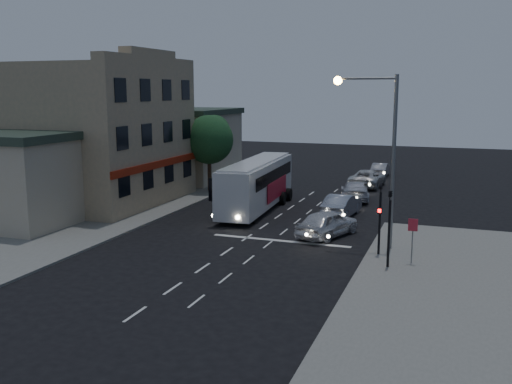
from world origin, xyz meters
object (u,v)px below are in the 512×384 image
at_px(car_extra, 380,170).
at_px(car_suv, 327,223).
at_px(car_sedan_c, 367,178).
at_px(traffic_signal_side, 390,219).
at_px(streetlight, 381,141).
at_px(regulatory_sign, 413,233).
at_px(traffic_signal_main, 380,210).
at_px(street_tree, 209,137).
at_px(car_sedan_b, 355,191).
at_px(tour_bus, 257,183).
at_px(car_sedan_a, 342,205).

bearing_deg(car_extra, car_suv, 89.86).
bearing_deg(car_sedan_c, traffic_signal_side, 104.30).
bearing_deg(streetlight, regulatory_sign, -51.25).
bearing_deg(traffic_signal_side, traffic_signal_main, 109.49).
height_order(car_sedan_c, street_tree, street_tree).
height_order(traffic_signal_main, traffic_signal_side, same).
bearing_deg(car_extra, regulatory_sign, 99.85).
distance_m(car_sedan_b, car_sedan_c, 6.37).
distance_m(tour_bus, car_sedan_b, 8.43).
bearing_deg(car_extra, car_sedan_a, 89.17).
relative_size(car_sedan_b, car_sedan_c, 0.92).
relative_size(tour_bus, traffic_signal_side, 2.81).
bearing_deg(tour_bus, street_tree, 134.43).
relative_size(car_suv, streetlight, 0.51).
bearing_deg(car_suv, street_tree, -22.33).
relative_size(car_sedan_a, car_extra, 1.13).
distance_m(regulatory_sign, streetlight, 5.18).
relative_size(traffic_signal_main, streetlight, 0.46).
xyz_separation_m(regulatory_sign, street_tree, (-17.51, 15.26, 2.90)).
height_order(tour_bus, street_tree, street_tree).
bearing_deg(street_tree, traffic_signal_main, -42.03).
height_order(car_sedan_a, regulatory_sign, regulatory_sign).
bearing_deg(car_sedan_a, car_sedan_c, -83.97).
height_order(car_sedan_a, car_sedan_c, car_sedan_a).
bearing_deg(street_tree, streetlight, -39.51).
xyz_separation_m(tour_bus, street_tree, (-6.14, 5.56, 2.61)).
xyz_separation_m(car_suv, traffic_signal_side, (4.04, -5.00, 1.64)).
xyz_separation_m(traffic_signal_side, street_tree, (-16.51, 16.22, 2.08)).
bearing_deg(tour_bus, traffic_signal_side, -49.22).
distance_m(car_sedan_c, regulatory_sign, 22.73).
relative_size(car_sedan_a, street_tree, 0.74).
bearing_deg(car_sedan_c, regulatory_sign, 107.25).
xyz_separation_m(car_sedan_a, traffic_signal_side, (4.31, -10.55, 1.66)).
relative_size(tour_bus, street_tree, 1.86).
bearing_deg(car_suv, car_sedan_b, -68.00).
bearing_deg(streetlight, car_sedan_c, 100.35).
bearing_deg(streetlight, car_sedan_a, 115.16).
bearing_deg(car_extra, traffic_signal_main, 96.76).
xyz_separation_m(car_sedan_a, car_extra, (0.05, 18.76, -0.08)).
relative_size(car_suv, car_sedan_a, 1.00).
bearing_deg(street_tree, car_sedan_b, 1.90).
xyz_separation_m(regulatory_sign, streetlight, (-1.96, 2.44, 4.14)).
xyz_separation_m(car_sedan_b, traffic_signal_side, (4.51, -16.62, 1.70)).
height_order(car_sedan_b, car_extra, car_sedan_b).
distance_m(car_sedan_b, street_tree, 12.58).
distance_m(car_sedan_c, traffic_signal_side, 23.49).
xyz_separation_m(car_extra, regulatory_sign, (5.26, -28.35, 0.93)).
distance_m(car_sedan_c, streetlight, 20.53).
bearing_deg(tour_bus, streetlight, -41.08).
bearing_deg(car_extra, streetlight, 96.61).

